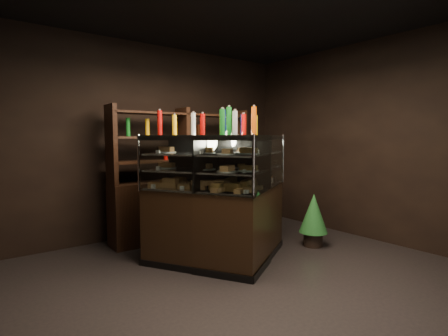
% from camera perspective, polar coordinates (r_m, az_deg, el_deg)
% --- Properties ---
extents(ground, '(5.00, 5.00, 0.00)m').
position_cam_1_polar(ground, '(3.93, 5.62, -18.26)').
color(ground, black).
rests_on(ground, ground).
extents(room_shell, '(5.02, 5.02, 3.01)m').
position_cam_1_polar(room_shell, '(3.63, 5.90, 11.13)').
color(room_shell, black).
rests_on(room_shell, ground).
extents(display_case, '(1.98, 1.63, 1.59)m').
position_cam_1_polar(display_case, '(4.40, 0.12, -8.46)').
color(display_case, black).
rests_on(display_case, ground).
extents(food_display, '(1.53, 1.22, 0.48)m').
position_cam_1_polar(food_display, '(4.29, 0.16, -0.19)').
color(food_display, '#B38A40').
rests_on(food_display, display_case).
extents(bottles_top, '(1.36, 1.08, 0.30)m').
position_cam_1_polar(bottles_top, '(4.28, 0.11, 7.29)').
color(bottles_top, '#D8590A').
rests_on(bottles_top, display_case).
extents(potted_conifer, '(0.40, 0.40, 0.86)m').
position_cam_1_polar(potted_conifer, '(5.16, 14.42, -7.02)').
color(potted_conifer, black).
rests_on(potted_conifer, ground).
extents(back_shelving, '(2.28, 0.50, 2.00)m').
position_cam_1_polar(back_shelving, '(5.52, -6.69, -4.81)').
color(back_shelving, black).
rests_on(back_shelving, ground).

